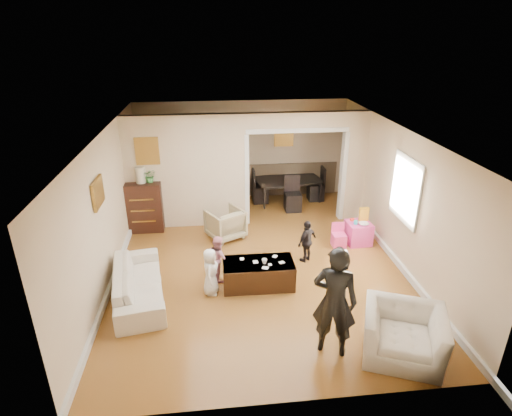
{
  "coord_description": "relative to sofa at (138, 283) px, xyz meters",
  "views": [
    {
      "loc": [
        -0.83,
        -7.23,
        4.3
      ],
      "look_at": [
        0.0,
        0.2,
        1.05
      ],
      "focal_mm": 29.23,
      "sensor_mm": 36.0,
      "label": 1
    }
  ],
  "objects": [
    {
      "name": "floor",
      "position": [
        2.16,
        1.04,
        -0.29
      ],
      "size": [
        7.0,
        7.0,
        0.0
      ],
      "primitive_type": "plane",
      "color": "#AC722C",
      "rests_on": "ground"
    },
    {
      "name": "child_kneel_a",
      "position": [
        1.23,
        -0.0,
        0.14
      ],
      "size": [
        0.35,
        0.47,
        0.86
      ],
      "primitive_type": "imported",
      "rotation": [
        0.0,
        0.0,
        1.38
      ],
      "color": "white",
      "rests_on": "ground"
    },
    {
      "name": "cyan_cup",
      "position": [
        4.31,
        1.47,
        0.23
      ],
      "size": [
        0.08,
        0.08,
        0.08
      ],
      "primitive_type": "cylinder",
      "color": "#29CFC8",
      "rests_on": "play_table"
    },
    {
      "name": "play_table",
      "position": [
        4.41,
        1.52,
        -0.05
      ],
      "size": [
        0.52,
        0.52,
        0.48
      ],
      "primitive_type": "cube",
      "rotation": [
        0.0,
        0.0,
        0.06
      ],
      "color": "#E53C98",
      "rests_on": "ground"
    },
    {
      "name": "dining_table",
      "position": [
        3.34,
        4.05,
        0.01
      ],
      "size": [
        1.84,
        1.21,
        0.6
      ],
      "primitive_type": "imported",
      "rotation": [
        0.0,
        0.0,
        0.16
      ],
      "color": "black",
      "rests_on": "ground"
    },
    {
      "name": "coffee_table",
      "position": [
        2.08,
        0.15,
        -0.05
      ],
      "size": [
        1.27,
        0.65,
        0.47
      ],
      "primitive_type": "cube",
      "rotation": [
        0.0,
        0.0,
        -0.02
      ],
      "color": "#361D11",
      "rests_on": "ground"
    },
    {
      "name": "child_toddler",
      "position": [
        3.13,
        0.9,
        0.15
      ],
      "size": [
        0.53,
        0.49,
        0.88
      ],
      "primitive_type": "imported",
      "rotation": [
        0.0,
        0.0,
        -2.46
      ],
      "color": "black",
      "rests_on": "ground"
    },
    {
      "name": "cereal_box",
      "position": [
        4.53,
        1.62,
        0.34
      ],
      "size": [
        0.2,
        0.08,
        0.3
      ],
      "primitive_type": "cube",
      "rotation": [
        0.0,
        0.0,
        0.06
      ],
      "color": "yellow",
      "rests_on": "play_table"
    },
    {
      "name": "window_pane",
      "position": [
        4.89,
        0.64,
        1.26
      ],
      "size": [
        0.03,
        0.95,
        1.1
      ],
      "primitive_type": "cube",
      "color": "white",
      "rests_on": "ground"
    },
    {
      "name": "potted_plant",
      "position": [
        -0.03,
        2.7,
        1.02
      ],
      "size": [
        0.29,
        0.25,
        0.32
      ],
      "primitive_type": "imported",
      "color": "#3B8039",
      "rests_on": "dresser"
    },
    {
      "name": "partition_right",
      "position": [
        4.64,
        2.84,
        1.01
      ],
      "size": [
        0.55,
        0.18,
        2.6
      ],
      "primitive_type": "cube",
      "color": "beige",
      "rests_on": "ground"
    },
    {
      "name": "toy_block",
      "position": [
        4.29,
        1.64,
        0.21
      ],
      "size": [
        0.1,
        0.09,
        0.05
      ],
      "primitive_type": "cube",
      "rotation": [
        0.0,
        0.0,
        0.41
      ],
      "color": "#B51B16",
      "rests_on": "play_table"
    },
    {
      "name": "framed_art_alcove",
      "position": [
        3.26,
        4.48,
        1.41
      ],
      "size": [
        0.45,
        0.03,
        0.55
      ],
      "primitive_type": "cube",
      "color": "brown"
    },
    {
      "name": "partition_header",
      "position": [
        3.26,
        2.84,
        2.14
      ],
      "size": [
        2.22,
        0.18,
        0.35
      ],
      "primitive_type": "cube",
      "color": "beige",
      "rests_on": "partition_right"
    },
    {
      "name": "armchair_back",
      "position": [
        1.58,
        2.1,
        0.04
      ],
      "size": [
        0.97,
        0.98,
        0.66
      ],
      "primitive_type": "imported",
      "rotation": [
        0.0,
        0.0,
        3.65
      ],
      "color": "tan",
      "rests_on": "ground"
    },
    {
      "name": "sofa",
      "position": [
        0.0,
        0.0,
        0.0
      ],
      "size": [
        1.09,
        2.08,
        0.58
      ],
      "primitive_type": "imported",
      "rotation": [
        0.0,
        0.0,
        1.74
      ],
      "color": "silver",
      "rests_on": "ground"
    },
    {
      "name": "child_kneel_b",
      "position": [
        1.38,
        0.45,
        0.14
      ],
      "size": [
        0.45,
        0.51,
        0.87
      ],
      "primitive_type": "imported",
      "rotation": [
        0.0,
        0.0,
        1.9
      ],
      "color": "pink",
      "rests_on": "ground"
    },
    {
      "name": "adult_person",
      "position": [
        2.93,
        -1.62,
        0.56
      ],
      "size": [
        0.73,
        0.62,
        1.7
      ],
      "primitive_type": "imported",
      "rotation": [
        0.0,
        0.0,
        2.73
      ],
      "color": "black",
      "rests_on": "ground"
    },
    {
      "name": "armchair_front",
      "position": [
        3.9,
        -1.81,
        0.07
      ],
      "size": [
        1.37,
        1.29,
        0.71
      ],
      "primitive_type": "imported",
      "rotation": [
        0.0,
        0.0,
        -0.39
      ],
      "color": "silver",
      "rests_on": "ground"
    },
    {
      "name": "coffee_cup",
      "position": [
        2.18,
        0.1,
        0.23
      ],
      "size": [
        0.1,
        0.1,
        0.09
      ],
      "primitive_type": "imported",
      "rotation": [
        0.0,
        0.0,
        -0.02
      ],
      "color": "white",
      "rests_on": "coffee_table"
    },
    {
      "name": "framed_art_sofa_wall",
      "position": [
        -0.55,
        0.44,
        1.51
      ],
      "size": [
        0.03,
        0.55,
        0.4
      ],
      "primitive_type": "cube",
      "color": "brown"
    },
    {
      "name": "dresser",
      "position": [
        -0.23,
        2.7,
        0.29
      ],
      "size": [
        0.84,
        0.47,
        1.15
      ],
      "primitive_type": "cube",
      "color": "#33160F",
      "rests_on": "ground"
    },
    {
      "name": "partition_left",
      "position": [
        0.79,
        2.84,
        1.01
      ],
      "size": [
        2.75,
        0.18,
        2.6
      ],
      "primitive_type": "cube",
      "color": "beige",
      "rests_on": "ground"
    },
    {
      "name": "craft_papers",
      "position": [
        2.2,
        0.14,
        0.19
      ],
      "size": [
        0.79,
        0.5,
        0.0
      ],
      "color": "white",
      "rests_on": "coffee_table"
    },
    {
      "name": "framed_art_partition",
      "position": [
        -0.04,
        2.74,
        1.56
      ],
      "size": [
        0.45,
        0.03,
        0.55
      ],
      "primitive_type": "cube",
      "color": "brown",
      "rests_on": "partition_left"
    },
    {
      "name": "table_lamp",
      "position": [
        -0.23,
        2.7,
        1.04
      ],
      "size": [
        0.22,
        0.22,
        0.36
      ],
      "primitive_type": "cylinder",
      "color": "beige",
      "rests_on": "dresser"
    },
    {
      "name": "play_bowl",
      "position": [
        4.46,
        1.4,
        0.21
      ],
      "size": [
        0.22,
        0.22,
        0.05
      ],
      "primitive_type": "imported",
      "rotation": [
        0.0,
        0.0,
        0.06
      ],
      "color": "silver",
      "rests_on": "play_table"
    }
  ]
}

